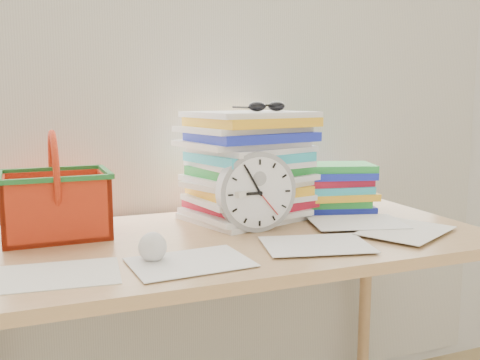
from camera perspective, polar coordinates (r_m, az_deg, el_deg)
name	(u,v)px	position (r m, az deg, el deg)	size (l,w,h in m)	color
curtain	(190,41)	(1.78, -5.31, 14.50)	(2.40, 0.01, 2.50)	beige
desk	(232,262)	(1.48, -0.81, -8.73)	(1.40, 0.70, 0.75)	tan
paper_stack	(247,166)	(1.64, 0.73, 1.53)	(0.37, 0.30, 0.33)	white
clock	(256,191)	(1.49, 1.72, -1.23)	(0.22, 0.22, 0.04)	#989898
sunglasses	(267,106)	(1.61, 2.89, 7.85)	(0.14, 0.12, 0.03)	black
book_stack	(337,188)	(1.78, 10.36, -0.81)	(0.27, 0.20, 0.16)	white
basket	(55,185)	(1.51, -19.17, -0.53)	(0.28, 0.22, 0.28)	red
crumpled_ball	(152,247)	(1.25, -9.34, -7.03)	(0.07, 0.07, 0.07)	white
scattered_papers	(232,233)	(1.46, -0.82, -5.70)	(1.26, 0.42, 0.02)	white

